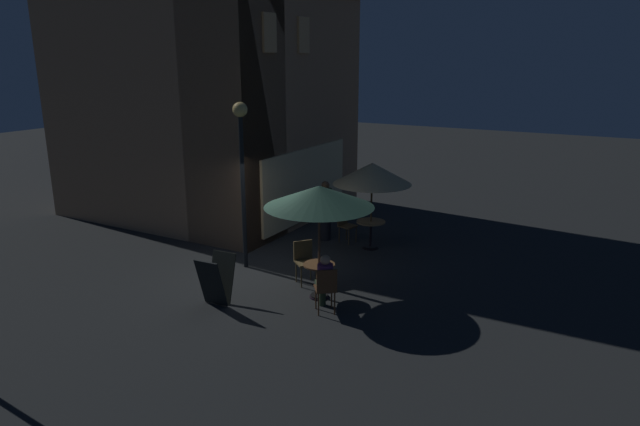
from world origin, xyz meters
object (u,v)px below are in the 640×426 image
object	(u,v)px
patio_umbrella_1	(372,174)
cafe_chair_0	(326,286)
cafe_chair_1	(305,258)
patio_umbrella_0	(319,197)
street_lamp_near_corner	(242,151)
cafe_table_0	(319,274)
cafe_table_1	(371,228)
patron_standing_1	(325,211)
menu_sandwich_board	(216,280)
cafe_chair_2	(345,222)
patron_seated_0	(325,279)

from	to	relation	value
patio_umbrella_1	cafe_chair_0	bearing A→B (deg)	-168.27
cafe_chair_0	cafe_chair_1	world-z (taller)	cafe_chair_0
patio_umbrella_0	patio_umbrella_1	world-z (taller)	patio_umbrella_0
street_lamp_near_corner	cafe_table_0	bearing A→B (deg)	-106.27
cafe_table_1	cafe_chair_0	size ratio (longest dim) A/B	0.80
patio_umbrella_1	patron_standing_1	xyz separation A→B (m)	(0.07, 1.38, -1.17)
menu_sandwich_board	cafe_table_0	size ratio (longest dim) A/B	1.36
street_lamp_near_corner	cafe_table_0	xyz separation A→B (m)	(-0.70, -2.40, -2.27)
cafe_table_1	cafe_chair_0	bearing A→B (deg)	-168.27
street_lamp_near_corner	cafe_chair_1	bearing A→B (deg)	-94.62
street_lamp_near_corner	patio_umbrella_0	xyz separation A→B (m)	(-0.70, -2.40, -0.62)
menu_sandwich_board	cafe_table_0	world-z (taller)	menu_sandwich_board
cafe_table_0	patron_standing_1	world-z (taller)	patron_standing_1
patron_standing_1	patio_umbrella_1	bearing A→B (deg)	-133.99
cafe_table_1	cafe_chair_2	bearing A→B (deg)	78.76
street_lamp_near_corner	cafe_table_1	xyz separation A→B (m)	(2.66, -2.06, -2.23)
cafe_table_1	patio_umbrella_1	bearing A→B (deg)	-90.00
cafe_chair_0	patron_seated_0	bearing A→B (deg)	-0.00
cafe_chair_0	patron_standing_1	bearing A→B (deg)	-10.21
cafe_table_0	patron_seated_0	xyz separation A→B (m)	(-0.49, -0.39, 0.16)
street_lamp_near_corner	cafe_chair_1	world-z (taller)	street_lamp_near_corner
patron_seated_0	cafe_table_0	bearing A→B (deg)	0.00
patron_seated_0	patio_umbrella_0	bearing A→B (deg)	0.00
patio_umbrella_0	cafe_chair_2	bearing A→B (deg)	18.20
cafe_table_0	patio_umbrella_0	bearing A→B (deg)	0.00
menu_sandwich_board	cafe_chair_1	xyz separation A→B (m)	(1.84, -0.96, 0.06)
cafe_table_1	patio_umbrella_0	size ratio (longest dim) A/B	0.32
cafe_table_0	cafe_chair_2	bearing A→B (deg)	18.20
cafe_table_1	patron_seated_0	size ratio (longest dim) A/B	0.64
street_lamp_near_corner	patio_umbrella_0	bearing A→B (deg)	-106.27
patio_umbrella_0	patron_standing_1	size ratio (longest dim) A/B	1.45
street_lamp_near_corner	cafe_chair_0	bearing A→B (deg)	-114.35
menu_sandwich_board	cafe_chair_0	world-z (taller)	menu_sandwich_board
patio_umbrella_0	cafe_chair_1	xyz separation A→B (m)	(0.56, 0.68, -1.58)
cafe_table_0	cafe_chair_1	world-z (taller)	cafe_chair_1
cafe_chair_1	menu_sandwich_board	bearing A→B (deg)	-78.10
menu_sandwich_board	cafe_chair_1	world-z (taller)	menu_sandwich_board
cafe_chair_2	patron_seated_0	world-z (taller)	patron_seated_0
menu_sandwich_board	cafe_chair_2	xyz separation A→B (m)	(4.81, -0.48, 0.03)
cafe_chair_1	patron_standing_1	size ratio (longest dim) A/B	0.57
street_lamp_near_corner	patio_umbrella_1	size ratio (longest dim) A/B	1.71
patron_standing_1	cafe_table_1	bearing A→B (deg)	-133.99
street_lamp_near_corner	menu_sandwich_board	size ratio (longest dim) A/B	3.86
menu_sandwich_board	cafe_table_1	bearing A→B (deg)	-18.69
cafe_table_1	cafe_chair_2	xyz separation A→B (m)	(0.16, 0.82, 0.00)
patron_seated_0	cafe_table_1	bearing A→B (deg)	-28.12
patron_seated_0	patron_standing_1	distance (m)	4.45
patron_seated_0	patio_umbrella_1	bearing A→B (deg)	-28.12
cafe_table_0	cafe_chair_0	world-z (taller)	cafe_chair_0
cafe_table_0	cafe_chair_2	xyz separation A→B (m)	(3.53, 1.16, 0.04)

